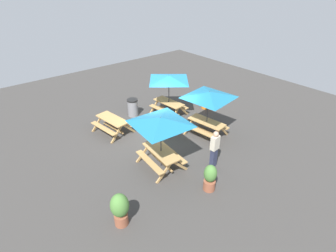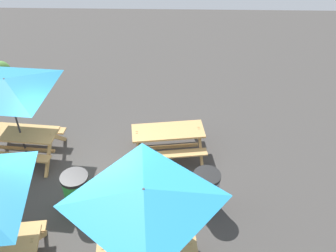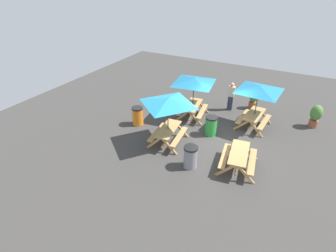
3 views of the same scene
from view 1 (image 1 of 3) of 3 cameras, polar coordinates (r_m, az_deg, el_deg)
ground_plane at (r=12.92m, az=-1.64°, el=-2.21°), size 24.00×24.00×0.00m
picnic_table_0 at (r=9.92m, az=-1.63°, el=0.34°), size 2.82×2.82×2.34m
picnic_table_1 at (r=13.26m, az=-11.98°, el=0.84°), size 1.97×1.74×0.81m
picnic_table_2 at (r=14.14m, az=0.19°, el=9.81°), size 2.19×2.19×2.34m
picnic_table_3 at (r=12.23m, az=8.88°, el=6.05°), size 2.80×2.80×2.34m
trash_bin_green at (r=12.77m, az=-0.43°, el=-0.03°), size 0.59×0.59×0.98m
trash_bin_orange at (r=15.63m, az=8.34°, el=5.61°), size 0.59×0.59×0.98m
trash_bin_gray at (r=14.71m, az=-7.68°, el=4.03°), size 0.59×0.59×0.98m
potted_plant_0 at (r=8.58m, az=-10.42°, el=-17.21°), size 0.58×0.58×1.23m
potted_plant_1 at (r=9.75m, az=9.13°, el=-10.97°), size 0.48×0.48×1.10m
person_standing at (r=10.67m, az=10.09°, el=-4.81°), size 0.26×0.38×1.67m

